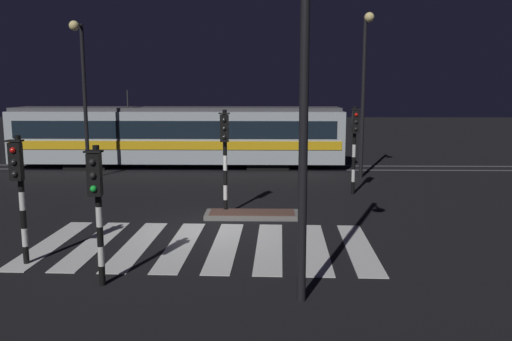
# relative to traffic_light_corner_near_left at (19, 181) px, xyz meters

# --- Properties ---
(ground_plane) EXTENTS (120.00, 120.00, 0.00)m
(ground_plane) POSITION_rel_traffic_light_corner_near_left_xyz_m (4.17, 3.40, -2.09)
(ground_plane) COLOR black
(rail_near) EXTENTS (80.00, 0.12, 0.03)m
(rail_near) POSITION_rel_traffic_light_corner_near_left_xyz_m (4.17, 14.94, -2.08)
(rail_near) COLOR #59595E
(rail_near) RESTS_ON ground
(rail_far) EXTENTS (80.00, 0.12, 0.03)m
(rail_far) POSITION_rel_traffic_light_corner_near_left_xyz_m (4.17, 16.37, -2.08)
(rail_far) COLOR #59595E
(rail_far) RESTS_ON ground
(crosswalk_zebra) EXTENTS (9.31, 4.79, 0.02)m
(crosswalk_zebra) POSITION_rel_traffic_light_corner_near_left_xyz_m (4.17, 1.64, -2.08)
(crosswalk_zebra) COLOR silver
(crosswalk_zebra) RESTS_ON ground
(traffic_island) EXTENTS (3.13, 1.09, 0.18)m
(traffic_island) POSITION_rel_traffic_light_corner_near_left_xyz_m (5.43, 4.88, -2.01)
(traffic_island) COLOR slate
(traffic_island) RESTS_ON ground
(traffic_light_corner_near_left) EXTENTS (0.36, 0.42, 3.17)m
(traffic_light_corner_near_left) POSITION_rel_traffic_light_corner_near_left_xyz_m (0.00, 0.00, 0.00)
(traffic_light_corner_near_left) COLOR black
(traffic_light_corner_near_left) RESTS_ON ground
(traffic_light_corner_far_right) EXTENTS (0.36, 0.42, 3.55)m
(traffic_light_corner_far_right) POSITION_rel_traffic_light_corner_near_left_xyz_m (9.42, 8.70, 0.25)
(traffic_light_corner_far_right) COLOR black
(traffic_light_corner_far_right) RESTS_ON ground
(traffic_light_median_centre) EXTENTS (0.36, 0.42, 3.56)m
(traffic_light_median_centre) POSITION_rel_traffic_light_corner_near_left_xyz_m (4.51, 5.18, 0.26)
(traffic_light_median_centre) COLOR black
(traffic_light_median_centre) RESTS_ON ground
(traffic_light_kerb_mid_left) EXTENTS (0.36, 0.42, 3.09)m
(traffic_light_kerb_mid_left) POSITION_rel_traffic_light_corner_near_left_xyz_m (2.30, -1.34, -0.05)
(traffic_light_kerb_mid_left) COLOR black
(traffic_light_kerb_mid_left) RESTS_ON ground
(street_lamp_near_kerb) EXTENTS (0.44, 1.21, 7.93)m
(street_lamp_near_kerb) POSITION_rel_traffic_light_corner_near_left_xyz_m (6.61, -2.24, 2.87)
(street_lamp_near_kerb) COLOR black
(street_lamp_near_kerb) RESTS_ON ground
(street_lamp_trackside_right) EXTENTS (0.44, 1.21, 7.57)m
(street_lamp_trackside_right) POSITION_rel_traffic_light_corner_near_left_xyz_m (10.43, 12.46, 2.67)
(street_lamp_trackside_right) COLOR black
(street_lamp_trackside_right) RESTS_ON ground
(street_lamp_trackside_left) EXTENTS (0.44, 1.21, 7.17)m
(street_lamp_trackside_left) POSITION_rel_traffic_light_corner_near_left_xyz_m (-2.53, 11.89, 2.46)
(street_lamp_trackside_left) COLOR black
(street_lamp_trackside_left) RESTS_ON ground
(tram) EXTENTS (17.69, 2.58, 4.15)m
(tram) POSITION_rel_traffic_light_corner_near_left_xyz_m (1.16, 15.65, -0.34)
(tram) COLOR #B2BCC1
(tram) RESTS_ON ground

